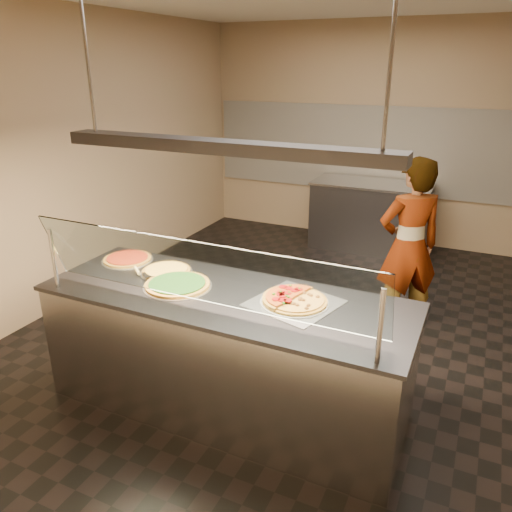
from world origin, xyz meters
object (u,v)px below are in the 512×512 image
at_px(pizza_spinach, 178,284).
at_px(worker, 409,247).
at_px(half_pizza_sausage, 309,302).
at_px(pizza_spatula, 144,271).
at_px(serving_counter, 226,352).
at_px(half_pizza_pepperoni, 281,295).
at_px(pizza_cheese, 167,270).
at_px(pizza_tomato, 128,258).
at_px(heat_lamp_housing, 221,147).
at_px(sneeze_guard, 197,273).
at_px(perforated_tray, 295,302).
at_px(prep_table, 369,216).

height_order(pizza_spinach, worker, worker).
xyz_separation_m(half_pizza_sausage, pizza_spatula, (-1.31, -0.04, 0.00)).
relative_size(serving_counter, half_pizza_pepperoni, 5.55).
distance_m(pizza_cheese, pizza_spatula, 0.18).
xyz_separation_m(pizza_spinach, pizza_cheese, (-0.22, 0.19, -0.00)).
relative_size(half_pizza_pepperoni, pizza_tomato, 1.15).
relative_size(serving_counter, pizza_spinach, 5.29).
height_order(pizza_tomato, heat_lamp_housing, heat_lamp_housing).
bearing_deg(sneeze_guard, perforated_tray, 41.04).
relative_size(pizza_spinach, pizza_cheese, 1.25).
xyz_separation_m(pizza_cheese, pizza_tomato, (-0.43, 0.07, 0.00)).
bearing_deg(perforated_tray, half_pizza_pepperoni, 179.71).
bearing_deg(prep_table, heat_lamp_housing, -92.08).
bearing_deg(worker, half_pizza_sausage, 41.59).
bearing_deg(prep_table, perforated_tray, -84.84).
height_order(sneeze_guard, prep_table, sneeze_guard).
relative_size(serving_counter, pizza_tomato, 6.40).
height_order(perforated_tray, pizza_cheese, pizza_cheese).
xyz_separation_m(serving_counter, pizza_tomato, (-1.03, 0.24, 0.48)).
height_order(half_pizza_sausage, worker, worker).
bearing_deg(worker, pizza_tomato, 1.92).
relative_size(pizza_spatula, prep_table, 0.18).
xyz_separation_m(half_pizza_sausage, worker, (0.38, 1.70, -0.12)).
height_order(prep_table, worker, worker).
bearing_deg(pizza_spatula, worker, 45.80).
bearing_deg(half_pizza_sausage, perforated_tray, -179.51).
xyz_separation_m(half_pizza_pepperoni, pizza_spinach, (-0.76, -0.11, -0.02)).
bearing_deg(pizza_spatula, half_pizza_pepperoni, 2.16).
bearing_deg(heat_lamp_housing, pizza_spatula, 176.65).
bearing_deg(pizza_spatula, heat_lamp_housing, -3.35).
height_order(serving_counter, pizza_cheese, pizza_cheese).
relative_size(perforated_tray, pizza_cheese, 1.61).
xyz_separation_m(pizza_spatula, prep_table, (0.86, 3.89, -0.49)).
relative_size(pizza_spatula, heat_lamp_housing, 0.12).
height_order(sneeze_guard, pizza_cheese, sneeze_guard).
bearing_deg(heat_lamp_housing, worker, 61.37).
bearing_deg(half_pizza_sausage, prep_table, 96.68).
bearing_deg(sneeze_guard, prep_table, 88.08).
distance_m(half_pizza_pepperoni, worker, 1.81).
height_order(perforated_tray, prep_table, perforated_tray).
distance_m(half_pizza_sausage, pizza_cheese, 1.19).
height_order(pizza_spatula, heat_lamp_housing, heat_lamp_housing).
relative_size(sneeze_guard, pizza_cheese, 6.00).
bearing_deg(heat_lamp_housing, serving_counter, 86.42).
bearing_deg(serving_counter, half_pizza_pepperoni, 12.27).
xyz_separation_m(sneeze_guard, prep_table, (0.14, 4.27, -0.76)).
bearing_deg(half_pizza_sausage, serving_counter, -171.89).
xyz_separation_m(perforated_tray, pizza_cheese, (-1.09, 0.08, 0.01)).
distance_m(half_pizza_pepperoni, pizza_tomato, 1.43).
bearing_deg(prep_table, pizza_cheese, -101.11).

